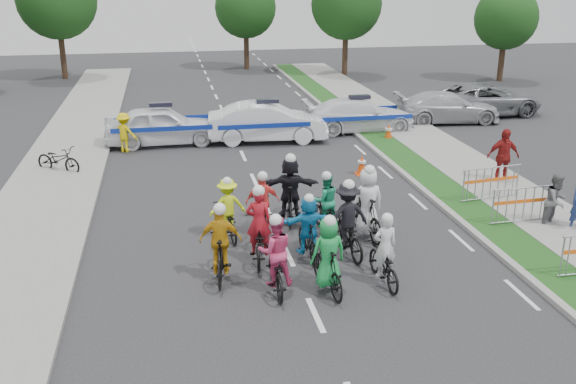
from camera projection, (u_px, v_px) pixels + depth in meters
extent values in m
plane|color=#28282B|center=(315.00, 315.00, 13.11)|extent=(90.00, 90.00, 0.00)
cube|color=gray|center=(447.00, 210.00, 18.64)|extent=(0.20, 60.00, 0.12)
cube|color=#1F4516|center=(469.00, 209.00, 18.76)|extent=(1.20, 60.00, 0.11)
cube|color=gray|center=(526.00, 204.00, 19.08)|extent=(2.40, 60.00, 0.13)
cube|color=gray|center=(27.00, 240.00, 16.57)|extent=(3.00, 60.00, 0.13)
imported|color=black|center=(383.00, 265.00, 14.32)|extent=(0.67, 1.71, 0.89)
imported|color=silver|center=(385.00, 246.00, 14.12)|extent=(0.55, 0.38, 1.48)
sphere|color=white|center=(387.00, 219.00, 13.85)|extent=(0.26, 0.26, 0.26)
imported|color=black|center=(327.00, 269.00, 13.92)|extent=(0.70, 1.79, 1.05)
imported|color=green|center=(328.00, 252.00, 13.73)|extent=(0.82, 0.59, 1.57)
sphere|color=white|center=(330.00, 221.00, 13.44)|extent=(0.27, 0.27, 0.27)
imported|color=black|center=(275.00, 271.00, 13.98)|extent=(0.67, 1.82, 0.95)
imported|color=#D33A6E|center=(275.00, 251.00, 13.77)|extent=(0.78, 0.61, 1.58)
sphere|color=white|center=(276.00, 220.00, 13.49)|extent=(0.27, 0.27, 0.27)
imported|color=black|center=(221.00, 257.00, 14.48)|extent=(0.77, 1.85, 1.08)
imported|color=gold|center=(221.00, 240.00, 14.28)|extent=(0.99, 0.53, 1.61)
sphere|color=white|center=(220.00, 209.00, 13.99)|extent=(0.28, 0.28, 0.28)
imported|color=black|center=(346.00, 234.00, 15.80)|extent=(0.91, 2.00, 1.01)
imported|color=black|center=(347.00, 216.00, 15.58)|extent=(1.16, 0.76, 1.69)
sphere|color=white|center=(349.00, 185.00, 15.27)|extent=(0.29, 0.29, 0.29)
imported|color=black|center=(308.00, 239.00, 15.57)|extent=(0.56, 1.64, 0.97)
imported|color=#1B91D0|center=(308.00, 224.00, 15.38)|extent=(1.37, 0.51, 1.45)
sphere|color=white|center=(309.00, 199.00, 15.12)|extent=(0.25, 0.25, 0.25)
imported|color=black|center=(259.00, 241.00, 15.43)|extent=(0.98, 2.00, 1.01)
imported|color=#B41623|center=(259.00, 222.00, 15.22)|extent=(0.67, 0.50, 1.67)
sphere|color=white|center=(259.00, 191.00, 14.91)|extent=(0.29, 0.29, 0.29)
imported|color=black|center=(366.00, 216.00, 16.75)|extent=(0.76, 1.96, 1.15)
imported|color=white|center=(368.00, 200.00, 16.55)|extent=(0.90, 0.64, 1.73)
sphere|color=white|center=(370.00, 171.00, 16.24)|extent=(0.30, 0.30, 0.30)
imported|color=black|center=(325.00, 216.00, 17.10)|extent=(0.75, 1.76, 0.90)
imported|color=#1C9A68|center=(326.00, 200.00, 16.90)|extent=(0.78, 0.63, 1.49)
sphere|color=white|center=(327.00, 176.00, 16.62)|extent=(0.26, 0.26, 0.26)
imported|color=black|center=(263.00, 216.00, 16.95)|extent=(0.49, 1.70, 1.02)
imported|color=#FF4D46|center=(263.00, 201.00, 16.76)|extent=(0.90, 0.38, 1.53)
sphere|color=white|center=(263.00, 176.00, 16.48)|extent=(0.27, 0.27, 0.27)
imported|color=black|center=(228.00, 222.00, 16.77)|extent=(0.80, 1.73, 0.88)
imported|color=#DDFF1A|center=(228.00, 206.00, 16.57)|extent=(1.01, 0.66, 1.46)
sphere|color=white|center=(227.00, 182.00, 16.30)|extent=(0.25, 0.25, 0.25)
imported|color=black|center=(290.00, 202.00, 17.80)|extent=(0.84, 1.96, 1.14)
imported|color=black|center=(290.00, 187.00, 17.60)|extent=(1.65, 0.76, 1.71)
sphere|color=white|center=(290.00, 159.00, 17.28)|extent=(0.30, 0.30, 0.30)
imported|color=white|center=(162.00, 125.00, 25.59)|extent=(4.61, 1.99, 1.55)
imported|color=white|center=(267.00, 122.00, 26.04)|extent=(4.93, 2.07, 1.58)
imported|color=white|center=(359.00, 115.00, 27.74)|extent=(4.87, 1.98, 1.41)
imported|color=#B6B6BC|center=(448.00, 107.00, 29.33)|extent=(4.94, 2.34, 1.39)
imported|color=slate|center=(485.00, 99.00, 30.77)|extent=(5.61, 2.88, 1.51)
imported|color=slate|center=(556.00, 201.00, 17.28)|extent=(0.94, 0.86, 1.55)
imported|color=maroon|center=(503.00, 157.00, 20.81)|extent=(1.11, 0.52, 1.85)
imported|color=yellow|center=(124.00, 133.00, 24.54)|extent=(1.13, 0.94, 1.53)
cube|color=#F24C0C|center=(361.00, 174.00, 22.07)|extent=(0.40, 0.40, 0.03)
cone|color=#F24C0C|center=(362.00, 165.00, 21.96)|extent=(0.36, 0.36, 0.70)
cylinder|color=silver|center=(362.00, 162.00, 21.93)|extent=(0.29, 0.29, 0.08)
cube|color=#F24C0C|center=(388.00, 140.00, 26.50)|extent=(0.40, 0.40, 0.03)
cone|color=#F24C0C|center=(389.00, 132.00, 26.38)|extent=(0.36, 0.36, 0.70)
cylinder|color=silver|center=(389.00, 129.00, 26.35)|extent=(0.29, 0.29, 0.08)
imported|color=black|center=(58.00, 160.00, 22.11)|extent=(1.84, 1.51, 0.94)
cylinder|color=#382619|center=(345.00, 50.00, 41.99)|extent=(0.36, 0.36, 3.25)
sphere|color=#193E13|center=(346.00, 4.00, 41.03)|extent=(4.55, 4.55, 4.55)
cylinder|color=#382619|center=(502.00, 59.00, 39.97)|extent=(0.36, 0.36, 2.75)
sphere|color=#193E13|center=(506.00, 18.00, 39.15)|extent=(3.85, 3.85, 3.85)
cylinder|color=#382619|center=(62.00, 51.00, 40.60)|extent=(0.36, 0.36, 3.50)
cylinder|color=#382619|center=(246.00, 47.00, 44.67)|extent=(0.36, 0.36, 3.00)
sphere|color=#193E13|center=(246.00, 7.00, 43.78)|extent=(4.20, 4.20, 4.20)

